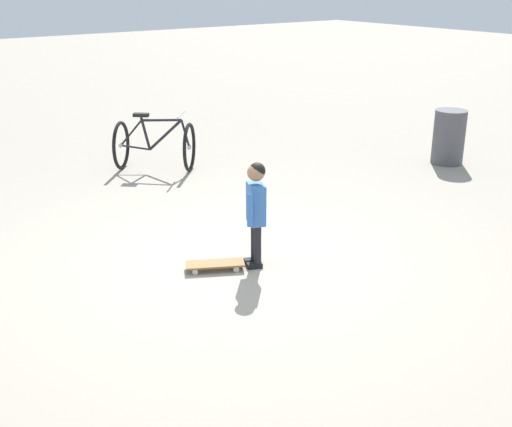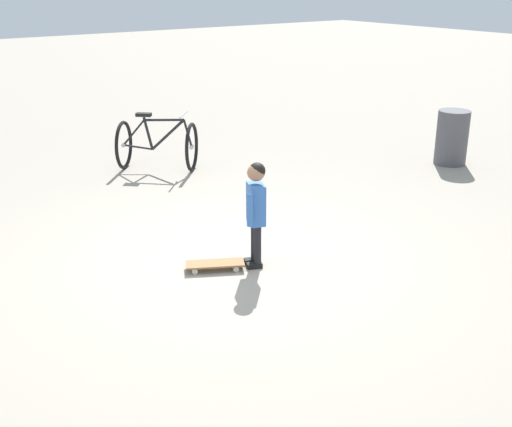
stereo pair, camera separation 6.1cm
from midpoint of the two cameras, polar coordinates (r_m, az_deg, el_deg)
ground_plane at (r=6.52m, az=-2.33°, el=-4.15°), size 50.00×50.00×0.00m
child_person at (r=6.15m, az=-0.30°, el=0.93°), size 0.29×0.32×1.06m
skateboard at (r=6.29m, az=-3.95°, el=-4.54°), size 0.44×0.59×0.07m
bicycle_mid at (r=9.50m, az=-9.17°, el=6.08°), size 1.25×1.27×0.85m
trash_bin at (r=10.14m, az=16.63°, el=6.55°), size 0.47×0.47×0.82m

